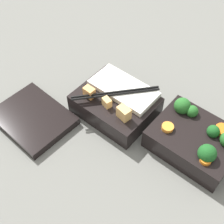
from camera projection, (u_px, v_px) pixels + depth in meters
The scene contains 4 objects.
ground_plane at pixel (147, 125), 0.72m from camera, with size 3.00×3.00×0.00m, color slate.
bento_tray_vegetable at pixel (195, 139), 0.66m from camera, with size 0.18×0.14×0.08m.
bento_tray_rice at pixel (116, 103), 0.72m from camera, with size 0.18×0.16×0.08m.
bento_lid at pixel (33, 118), 0.72m from camera, with size 0.17×0.13×0.02m, color black.
Camera 1 is at (-0.22, 0.39, 0.57)m, focal length 50.00 mm.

